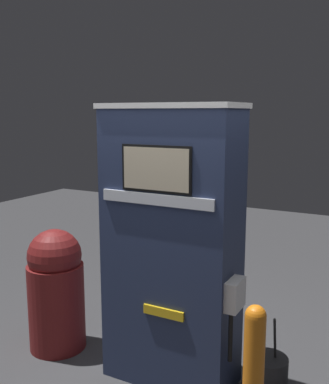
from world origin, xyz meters
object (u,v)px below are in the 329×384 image
trash_bin (56,289)px  squeegee_bucket (267,374)px  gas_pump (172,247)px  safety_bollard (253,384)px

trash_bin → squeegee_bucket: trash_bin is taller
gas_pump → safety_bollard: size_ratio=2.11×
gas_pump → squeegee_bucket: bearing=13.7°
trash_bin → squeegee_bucket: bearing=7.5°
gas_pump → trash_bin: size_ratio=1.98×
gas_pump → trash_bin: gas_pump is taller
gas_pump → squeegee_bucket: size_ratio=3.52×
gas_pump → trash_bin: bearing=-176.6°
trash_bin → squeegee_bucket: (1.89, 0.25, -0.42)m
gas_pump → safety_bollard: (0.86, -0.61, -0.56)m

